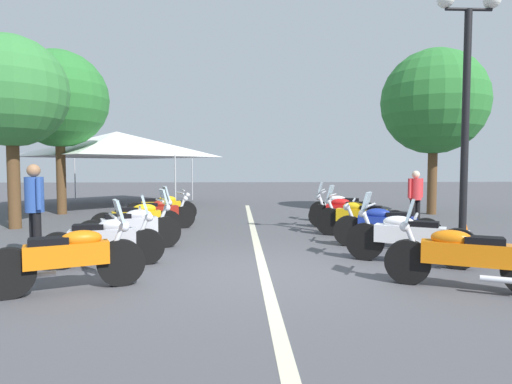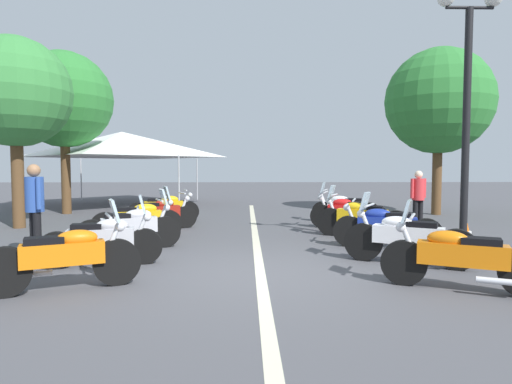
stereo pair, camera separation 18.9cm
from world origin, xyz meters
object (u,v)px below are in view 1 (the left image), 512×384
object	(u,v)px
motorcycle_right_row_5	(342,207)
roadside_tree_2	(434,102)
motorcycle_left_row_4	(157,213)
street_lamp_twin_globe	(467,76)
motorcycle_left_row_2	(131,227)
motorcycle_right_row_0	(463,256)
motorcycle_right_row_3	(360,217)
bystander_1	(415,195)
event_tent	(117,144)
motorcycle_left_row_0	(70,257)
roadside_tree_0	(59,100)
motorcycle_right_row_1	(407,237)
motorcycle_right_row_4	(346,212)
motorcycle_left_row_1	(105,239)
motorcycle_left_row_3	(138,219)
traffic_cone_0	(465,234)
bystander_0	(35,203)
motorcycle_left_row_5	(162,208)
roadside_tree_1	(11,92)
motorcycle_right_row_2	(386,226)

from	to	relation	value
motorcycle_right_row_5	roadside_tree_2	size ratio (longest dim) A/B	0.34
motorcycle_left_row_4	street_lamp_twin_globe	bearing A→B (deg)	-51.54
motorcycle_left_row_2	motorcycle_right_row_0	xyz separation A→B (m)	(-2.96, -5.18, -0.00)
motorcycle_right_row_3	bystander_1	bearing A→B (deg)	-118.80
motorcycle_right_row_3	roadside_tree_2	xyz separation A→B (m)	(4.74, -3.94, 3.44)
motorcycle_right_row_3	event_tent	world-z (taller)	event_tent
motorcycle_left_row_0	roadside_tree_0	xyz separation A→B (m)	(9.53, 3.98, 3.55)
motorcycle_right_row_1	motorcycle_right_row_4	size ratio (longest dim) A/B	0.97
roadside_tree_2	motorcycle_left_row_1	bearing A→B (deg)	129.73
motorcycle_left_row_2	motorcycle_left_row_3	bearing A→B (deg)	74.35
motorcycle_left_row_1	traffic_cone_0	size ratio (longest dim) A/B	3.23
street_lamp_twin_globe	roadside_tree_0	xyz separation A→B (m)	(7.19, 10.60, 0.62)
bystander_0	traffic_cone_0	bearing A→B (deg)	139.82
motorcycle_left_row_2	motorcycle_right_row_3	bearing A→B (deg)	-7.48
motorcycle_left_row_3	motorcycle_left_row_0	bearing A→B (deg)	-109.68
motorcycle_left_row_1	traffic_cone_0	bearing A→B (deg)	-2.62
motorcycle_left_row_4	event_tent	xyz separation A→B (m)	(7.48, 3.10, 2.20)
motorcycle_right_row_5	bystander_1	distance (m)	2.21
motorcycle_left_row_2	motorcycle_right_row_4	size ratio (longest dim) A/B	0.97
motorcycle_right_row_4	motorcycle_right_row_0	bearing A→B (deg)	111.02
motorcycle_right_row_1	event_tent	world-z (taller)	event_tent
bystander_1	roadside_tree_0	distance (m)	12.12
street_lamp_twin_globe	motorcycle_left_row_5	bearing A→B (deg)	54.68
motorcycle_left_row_2	street_lamp_twin_globe	xyz separation A→B (m)	(-0.48, -6.51, 2.93)
motorcycle_right_row_1	roadside_tree_0	xyz separation A→B (m)	(8.15, 9.12, 3.54)
motorcycle_left_row_1	motorcycle_right_row_5	bearing A→B (deg)	32.84
traffic_cone_0	bystander_0	xyz separation A→B (m)	(-0.60, 8.29, 0.72)
motorcycle_right_row_1	motorcycle_right_row_5	xyz separation A→B (m)	(5.60, -0.26, -0.02)
motorcycle_left_row_5	roadside_tree_2	distance (m)	9.93
motorcycle_left_row_2	motorcycle_right_row_3	distance (m)	5.21
motorcycle_left_row_5	motorcycle_right_row_5	xyz separation A→B (m)	(-0.07, -5.43, 0.01)
motorcycle_right_row_4	roadside_tree_0	distance (m)	10.57
motorcycle_left_row_3	motorcycle_left_row_4	xyz separation A→B (m)	(1.50, -0.14, -0.02)
motorcycle_right_row_1	motorcycle_left_row_1	bearing A→B (deg)	28.75
motorcycle_left_row_4	roadside_tree_1	size ratio (longest dim) A/B	0.39
roadside_tree_0	event_tent	world-z (taller)	roadside_tree_0
motorcycle_left_row_0	motorcycle_left_row_5	xyz separation A→B (m)	(7.05, 0.03, -0.02)
motorcycle_left_row_4	bystander_0	size ratio (longest dim) A/B	1.16
roadside_tree_1	event_tent	distance (m)	7.18
motorcycle_left_row_1	bystander_1	bearing A→B (deg)	17.49
motorcycle_right_row_5	traffic_cone_0	distance (m)	4.54
motorcycle_left_row_0	roadside_tree_1	xyz separation A→B (m)	(5.99, 3.79, 3.19)
motorcycle_right_row_4	motorcycle_right_row_5	xyz separation A→B (m)	(1.36, -0.21, 0.00)
motorcycle_right_row_3	event_tent	xyz separation A→B (m)	(8.85, 8.14, 2.17)
motorcycle_left_row_4	roadside_tree_0	xyz separation A→B (m)	(3.96, 4.07, 3.57)
motorcycle_left_row_4	bystander_0	xyz separation A→B (m)	(-3.48, 1.52, 0.56)
motorcycle_right_row_0	motorcycle_right_row_2	size ratio (longest dim) A/B	0.93
motorcycle_left_row_0	traffic_cone_0	world-z (taller)	motorcycle_left_row_0
motorcycle_left_row_5	event_tent	distance (m)	7.05
motorcycle_left_row_4	motorcycle_right_row_0	world-z (taller)	motorcycle_right_row_0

